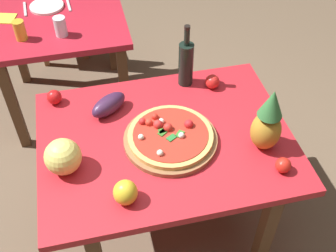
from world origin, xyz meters
TOP-DOWN VIEW (x-y plane):
  - ground_plane at (0.00, 0.00)m, footprint 10.00×10.00m
  - display_table at (0.00, 0.00)m, footprint 1.16×0.89m
  - background_table at (-0.44, 1.17)m, footprint 0.85×0.81m
  - dining_chair at (-0.47, 1.80)m, footprint 0.43×0.43m
  - pizza_board at (0.02, -0.03)m, footprint 0.43×0.43m
  - pizza at (0.01, -0.03)m, footprint 0.39×0.39m
  - wine_bottle at (0.19, 0.36)m, footprint 0.08×0.08m
  - pineapple_left at (0.42, -0.15)m, footprint 0.13×0.13m
  - melon at (-0.46, -0.08)m, footprint 0.16×0.16m
  - bell_pepper at (-0.23, -0.30)m, footprint 0.10×0.10m
  - eggplant at (-0.23, 0.23)m, footprint 0.22×0.19m
  - tomato_by_bottle at (0.44, -0.30)m, footprint 0.07×0.07m
  - tomato_near_board at (-0.48, 0.36)m, footprint 0.07×0.07m
  - tomato_at_corner at (0.32, 0.29)m, footprint 0.07×0.07m
  - drinking_glass_juice at (-0.65, 0.97)m, footprint 0.07×0.07m
  - drinking_glass_water at (-0.42, 0.96)m, footprint 0.07×0.07m
  - dinner_plate at (-0.50, 1.32)m, footprint 0.22×0.22m
  - fork_utensil at (-0.64, 1.32)m, footprint 0.03×0.18m
  - knife_utensil at (-0.36, 1.32)m, footprint 0.03×0.18m
  - napkin_folded at (-0.77, 1.23)m, footprint 0.17×0.16m

SIDE VIEW (x-z plane):
  - ground_plane at x=0.00m, z-range 0.00..0.00m
  - dining_chair at x=-0.47m, z-range 0.06..0.91m
  - background_table at x=-0.44m, z-range 0.25..0.98m
  - display_table at x=0.00m, z-range 0.27..1.00m
  - napkin_folded at x=-0.77m, z-range 0.73..0.73m
  - fork_utensil at x=-0.64m, z-range 0.73..0.74m
  - knife_utensil at x=-0.36m, z-range 0.73..0.74m
  - dinner_plate at x=-0.50m, z-range 0.73..0.74m
  - pizza_board at x=0.02m, z-range 0.73..0.75m
  - tomato_by_bottle at x=0.44m, z-range 0.73..0.80m
  - tomato_near_board at x=-0.48m, z-range 0.73..0.80m
  - tomato_at_corner at x=0.32m, z-range 0.73..0.80m
  - pizza at x=0.01m, z-range 0.74..0.80m
  - eggplant at x=-0.23m, z-range 0.73..0.82m
  - bell_pepper at x=-0.23m, z-range 0.72..0.83m
  - drinking_glass_water at x=-0.42m, z-range 0.73..0.85m
  - drinking_glass_juice at x=-0.65m, z-range 0.73..0.85m
  - melon at x=-0.46m, z-range 0.73..0.89m
  - wine_bottle at x=0.19m, z-range 0.69..1.03m
  - pineapple_left at x=0.42m, z-range 0.71..1.04m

